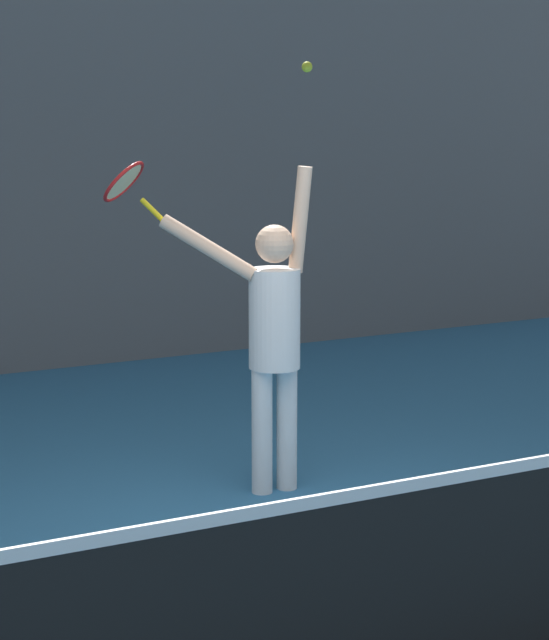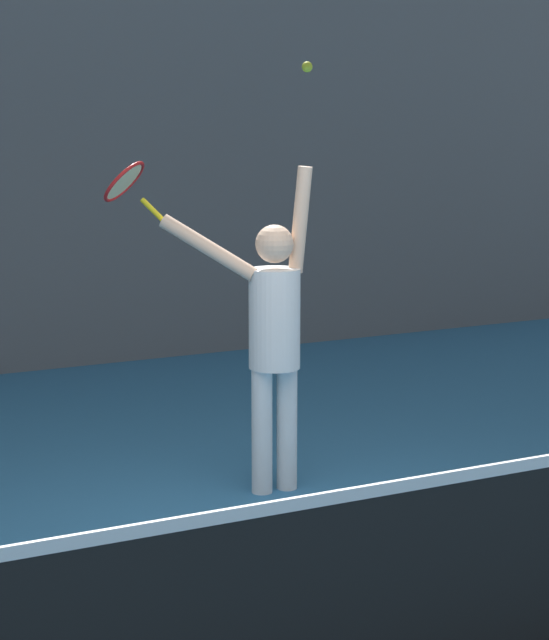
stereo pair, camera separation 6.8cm
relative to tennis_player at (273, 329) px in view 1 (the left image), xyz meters
name	(u,v)px [view 1 (the left image)]	position (x,y,z in m)	size (l,w,h in m)	color
ground_plane	(285,594)	(-0.67, -1.44, -1.04)	(18.00, 18.00, 0.00)	teal
court_net	(425,586)	(-0.67, -2.64, -0.54)	(7.34, 0.07, 1.06)	#333333
tennis_player	(273,329)	(0.00, 0.00, 0.00)	(0.88, 0.57, 2.03)	white
tennis_racket	(126,184)	(-0.75, 0.52, 0.88)	(0.41, 0.41, 0.37)	yellow
tennis_ball	(307,67)	(0.21, -0.04, 1.58)	(0.06, 0.06, 0.06)	#CCDB2D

